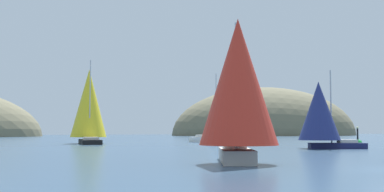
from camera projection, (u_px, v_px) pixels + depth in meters
headland_right at (266, 135)px, 170.41m from camera, size 68.75×44.00×34.33m
sailboat_yellow_sail at (89, 105)px, 69.84m from camera, size 5.26×9.46×12.02m
sailboat_white_mainsail at (224, 111)px, 74.17m from camera, size 8.54×10.24×10.88m
sailboat_navy_sail at (320, 113)px, 50.59m from camera, size 7.61×5.57×8.36m
sailboat_scarlet_sail at (238, 87)px, 27.88m from camera, size 5.78×8.51×8.62m
channel_buoy at (358, 143)px, 57.22m from camera, size 1.10×1.10×2.64m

